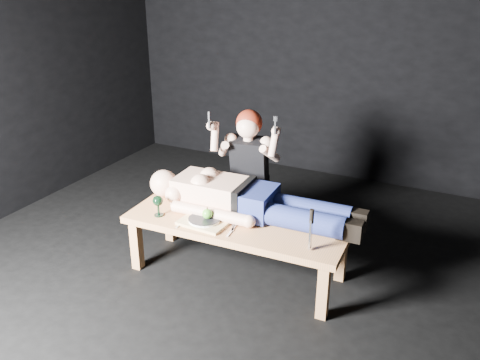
{
  "coord_description": "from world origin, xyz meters",
  "views": [
    {
      "loc": [
        1.33,
        -2.67,
        2.14
      ],
      "look_at": [
        -0.14,
        0.28,
        0.75
      ],
      "focal_mm": 37.69,
      "sensor_mm": 36.0,
      "label": 1
    }
  ],
  "objects_px": {
    "goblet": "(158,206)",
    "carving_knife": "(311,230)",
    "lying_man": "(251,197)",
    "serving_tray": "(204,222)",
    "kneeling_woman": "(251,172)",
    "table": "(237,247)"
  },
  "relations": [
    {
      "from": "goblet",
      "to": "carving_knife",
      "type": "distance_m",
      "value": 1.17
    },
    {
      "from": "lying_man",
      "to": "carving_knife",
      "type": "bearing_deg",
      "value": -30.34
    },
    {
      "from": "lying_man",
      "to": "serving_tray",
      "type": "relative_size",
      "value": 5.02
    },
    {
      "from": "lying_man",
      "to": "carving_knife",
      "type": "distance_m",
      "value": 0.64
    },
    {
      "from": "kneeling_woman",
      "to": "goblet",
      "type": "relative_size",
      "value": 7.29
    },
    {
      "from": "serving_tray",
      "to": "lying_man",
      "type": "bearing_deg",
      "value": 50.26
    },
    {
      "from": "table",
      "to": "goblet",
      "type": "bearing_deg",
      "value": -163.32
    },
    {
      "from": "lying_man",
      "to": "goblet",
      "type": "bearing_deg",
      "value": -153.16
    },
    {
      "from": "kneeling_woman",
      "to": "serving_tray",
      "type": "xyz_separation_m",
      "value": [
        -0.02,
        -0.75,
        -0.12
      ]
    },
    {
      "from": "lying_man",
      "to": "kneeling_woman",
      "type": "height_order",
      "value": "kneeling_woman"
    },
    {
      "from": "kneeling_woman",
      "to": "carving_knife",
      "type": "height_order",
      "value": "kneeling_woman"
    },
    {
      "from": "kneeling_woman",
      "to": "goblet",
      "type": "height_order",
      "value": "kneeling_woman"
    },
    {
      "from": "table",
      "to": "kneeling_woman",
      "type": "distance_m",
      "value": 0.72
    },
    {
      "from": "table",
      "to": "carving_knife",
      "type": "relative_size",
      "value": 5.56
    },
    {
      "from": "serving_tray",
      "to": "goblet",
      "type": "relative_size",
      "value": 2.14
    },
    {
      "from": "serving_tray",
      "to": "carving_knife",
      "type": "bearing_deg",
      "value": -1.16
    },
    {
      "from": "kneeling_woman",
      "to": "lying_man",
      "type": "bearing_deg",
      "value": -75.16
    },
    {
      "from": "table",
      "to": "goblet",
      "type": "xyz_separation_m",
      "value": [
        -0.55,
        -0.19,
        0.3
      ]
    },
    {
      "from": "kneeling_woman",
      "to": "goblet",
      "type": "bearing_deg",
      "value": -126.01
    },
    {
      "from": "table",
      "to": "serving_tray",
      "type": "height_order",
      "value": "serving_tray"
    },
    {
      "from": "table",
      "to": "serving_tray",
      "type": "distance_m",
      "value": 0.33
    },
    {
      "from": "lying_man",
      "to": "serving_tray",
      "type": "height_order",
      "value": "lying_man"
    }
  ]
}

